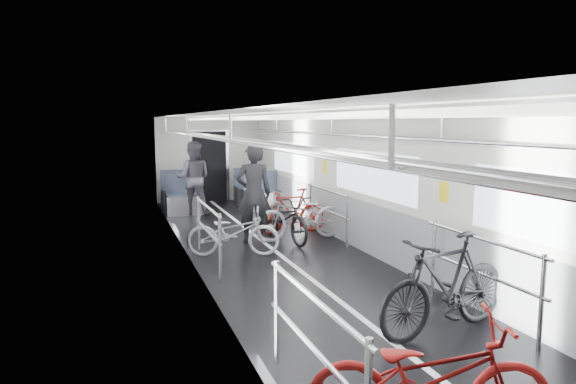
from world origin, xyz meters
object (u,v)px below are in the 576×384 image
Objects in this scene: bike_left_far at (233,232)px; person_seated at (193,178)px; bike_left_near at (429,378)px; person_standing at (254,194)px; bike_right_far at (291,211)px; bike_right_mid at (301,215)px; bike_aisle at (285,218)px; bike_right_near at (445,284)px.

person_seated is (-0.02, 4.23, 0.49)m from bike_left_far.
person_standing is at bearing 15.70° from bike_left_near.
bike_left_near is 6.93m from bike_right_far.
bike_right_mid is 1.02× the size of person_seated.
bike_aisle is at bearing 178.40° from person_standing.
bike_left_near is at bearing -15.34° from bike_right_mid.
bike_aisle is 0.95× the size of person_seated.
bike_left_far is 0.86× the size of bike_right_near.
bike_aisle is (-0.22, 4.67, -0.10)m from bike_right_near.
person_seated reaches higher than bike_right_near.
bike_right_far is at bearing -143.85° from person_standing.
bike_right_far reaches higher than bike_left_far.
bike_aisle is (-0.34, -0.60, -0.01)m from bike_right_far.
person_standing reaches higher than bike_right_mid.
bike_right_far is 0.85× the size of person_seated.
bike_right_mid is 3.82m from person_seated.
bike_aisle is (1.02, 6.20, -0.01)m from bike_left_near.
bike_right_mid is 1.02m from person_standing.
bike_left_near is 1.02× the size of bike_aisle.
bike_left_near is 0.94× the size of bike_right_mid.
bike_left_near is 1.11× the size of bike_left_far.
bike_right_far is at bearing -32.26° from bike_left_far.
bike_left_far is 4.26m from person_seated.
person_seated reaches higher than bike_left_far.
bike_left_far is 0.87× the size of person_seated.
bike_left_near is at bearing 106.99° from person_seated.
bike_left_near is at bearing -13.40° from bike_right_far.
bike_right_mid reaches higher than bike_left_near.
person_standing is (0.60, 0.85, 0.52)m from bike_left_far.
person_seated is at bearing 178.89° from bike_right_near.
bike_left_near is at bearing -161.95° from bike_left_far.
bike_right_mid reaches higher than bike_left_far.
bike_right_near is 1.06× the size of bike_aisle.
person_standing is (-0.59, 0.10, 0.48)m from bike_aisle.
person_seated is (-1.55, 2.88, 0.44)m from bike_right_far.
bike_right_near is 5.27m from bike_right_far.
bike_aisle is at bearing -93.51° from bike_right_mid.
bike_right_near is at bearing -143.90° from bike_left_far.
person_seated is (-0.18, 9.68, 0.44)m from bike_left_near.
bike_right_near is (1.25, 1.53, 0.09)m from bike_left_near.
bike_right_far is at bearing 134.14° from person_seated.
person_seated is at bearing -159.44° from bike_right_mid.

